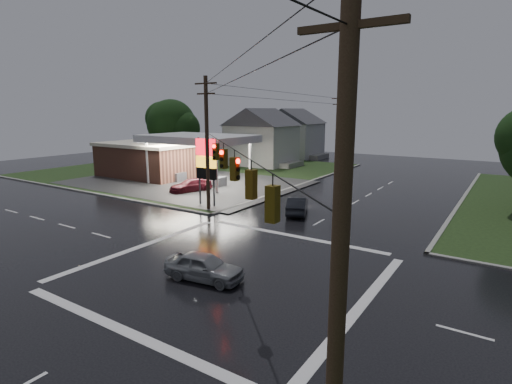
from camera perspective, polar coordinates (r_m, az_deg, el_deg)
The scene contains 14 objects.
ground at distance 21.50m, azimuth -3.47°, elevation -11.11°, with size 120.00×120.00×0.00m, color black.
grass_nw at distance 57.08m, azimuth -8.90°, elevation 3.15°, with size 36.00×36.00×0.08m, color black.
gas_station at distance 52.06m, azimuth -13.36°, elevation 4.96°, with size 26.20×18.00×5.60m.
pylon_sign at distance 34.87m, azimuth -7.14°, elevation 4.46°, with size 2.00×0.35×6.00m.
utility_pole_nw at distance 33.29m, azimuth -7.01°, elevation 7.09°, with size 2.20×0.32×11.00m.
utility_pole_se at distance 7.28m, azimuth 11.87°, elevation -9.38°, with size 2.20×0.32×11.00m.
utility_pole_n at distance 58.04m, azimuth 11.63°, elevation 8.58°, with size 2.20×0.32×10.50m.
traffic_signals at distance 19.89m, azimuth -3.69°, elevation 6.35°, with size 26.87×26.87×1.47m.
house_near at distance 61.52m, azimuth 0.83°, elevation 7.98°, with size 11.05×8.48×8.60m.
house_far at distance 72.39m, azimuth 5.30°, elevation 8.48°, with size 11.05×8.48×8.60m.
tree_nw_behind at distance 64.81m, azimuth -11.91°, elevation 9.49°, with size 8.93×7.60×10.00m.
car_north at distance 32.66m, azimuth 5.91°, elevation -1.89°, with size 1.50×4.29×1.41m, color black.
car_crossing at distance 20.28m, azimuth -7.44°, elevation -10.52°, with size 1.63×4.05×1.38m, color gray.
car_pump at distance 41.87m, azimuth -9.30°, elevation 0.95°, with size 1.86×4.57×1.33m, color maroon.
Camera 1 is at (11.90, -15.87, 8.30)m, focal length 28.00 mm.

